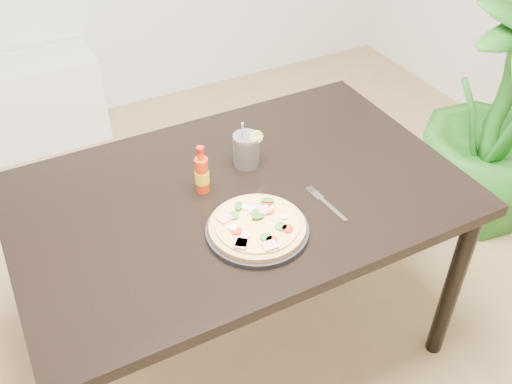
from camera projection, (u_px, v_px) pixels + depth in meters
name	position (u px, v px, depth m)	size (l,w,h in m)	color
dining_table	(239.00, 210.00, 1.84)	(1.40, 0.90, 0.75)	black
plate	(257.00, 230.00, 1.64)	(0.30, 0.30, 0.02)	black
pizza	(257.00, 225.00, 1.63)	(0.28, 0.28, 0.03)	tan
hot_sauce_bottle	(202.00, 174.00, 1.75)	(0.05, 0.05, 0.17)	red
cola_cup	(246.00, 151.00, 1.87)	(0.09, 0.09, 0.18)	black
fork	(325.00, 202.00, 1.74)	(0.03, 0.19, 0.00)	silver
houseplant	(500.00, 115.00, 2.51)	(0.63, 0.63, 1.12)	#21681B
plant_pot	(475.00, 194.00, 2.79)	(0.28, 0.28, 0.22)	brown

